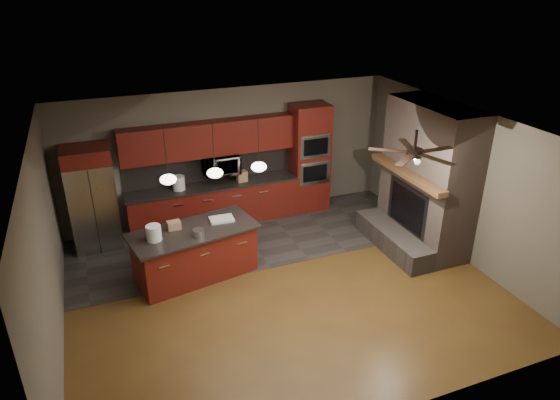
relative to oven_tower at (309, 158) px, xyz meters
name	(u,v)px	position (x,y,z in m)	size (l,w,h in m)	color
ground	(283,286)	(-1.70, -2.69, -1.19)	(7.00, 7.00, 0.00)	brown
ceiling	(283,128)	(-1.70, -2.69, 1.61)	(7.00, 6.00, 0.02)	white
back_wall	(230,154)	(-1.70, 0.31, 0.21)	(7.00, 0.02, 2.80)	#635B4F
right_wall	(460,182)	(1.80, -2.69, 0.21)	(0.02, 6.00, 2.80)	#635B4F
left_wall	(45,254)	(-5.20, -2.69, 0.21)	(0.02, 6.00, 2.80)	#635B4F
slate_tile_patch	(250,238)	(-1.70, -0.89, -1.19)	(7.00, 2.40, 0.01)	#322F2D
fireplace_column	(425,183)	(1.34, -2.29, 0.11)	(1.30, 2.10, 2.80)	brown
back_cabinetry	(213,184)	(-2.18, 0.05, -0.30)	(3.59, 0.64, 2.20)	maroon
oven_tower	(309,158)	(0.00, 0.00, 0.00)	(0.80, 0.63, 2.38)	maroon
microwave	(221,164)	(-1.98, 0.06, 0.11)	(0.73, 0.41, 0.50)	silver
refrigerator	(92,198)	(-4.53, -0.07, -0.18)	(0.86, 0.75, 2.02)	silver
kitchen_island	(195,253)	(-3.00, -1.83, -0.73)	(2.30, 1.37, 0.92)	maroon
white_bucket	(154,233)	(-3.66, -1.95, -0.14)	(0.24, 0.24, 0.26)	white
paint_can	(198,233)	(-2.96, -2.09, -0.21)	(0.19, 0.19, 0.13)	#AFAFB4
paint_tray	(222,219)	(-2.45, -1.67, -0.25)	(0.41, 0.29, 0.04)	silver
cardboard_box	(174,225)	(-3.29, -1.68, -0.20)	(0.22, 0.16, 0.14)	#976E4D
counter_bucket	(179,183)	(-2.88, 0.01, -0.15)	(0.25, 0.25, 0.28)	white
counter_box	(242,176)	(-1.56, -0.04, -0.18)	(0.21, 0.16, 0.23)	#A87F57
pendant_left	(168,179)	(-3.35, -1.99, 0.77)	(0.26, 0.26, 0.92)	black
pendant_center	(215,173)	(-2.60, -1.99, 0.77)	(0.26, 0.26, 0.92)	black
pendant_right	(259,167)	(-1.85, -1.99, 0.77)	(0.26, 0.26, 0.92)	black
ceiling_fan	(414,152)	(0.10, -3.49, 1.27)	(1.27, 1.33, 0.41)	black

